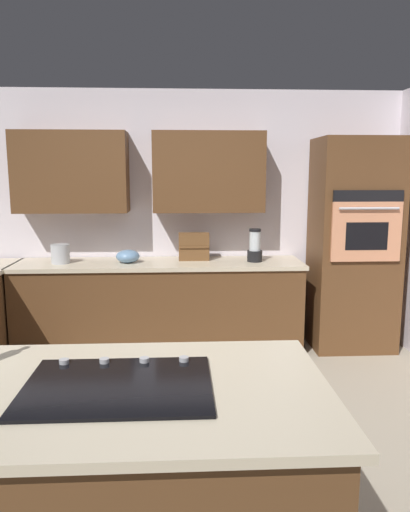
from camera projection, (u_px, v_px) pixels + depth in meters
name	position (u px, v px, depth m)	size (l,w,h in m)	color
ground_plane	(165.00, 440.00, 3.22)	(14.00, 14.00, 0.00)	#9E937F
wall_back	(162.00, 206.00, 4.98)	(6.00, 0.44, 2.60)	silver
lower_cabinets_back	(160.00, 308.00, 4.83)	(2.80, 0.60, 0.86)	brown
countertop_back	(159.00, 264.00, 4.76)	(2.84, 0.64, 0.04)	beige
island_base	(121.00, 491.00, 2.04)	(1.66, 0.96, 0.86)	brown
island_top	(118.00, 392.00, 1.96)	(1.74, 1.04, 0.04)	beige
wall_oven	(354.00, 245.00, 4.82)	(0.80, 0.66, 2.11)	brown
cooktop	(118.00, 385.00, 1.96)	(0.76, 0.56, 0.03)	black
blender	(255.00, 248.00, 4.76)	(0.15, 0.15, 0.33)	black
mixing_bowl	(128.00, 256.00, 4.71)	(0.23, 0.23, 0.13)	#668CB2
spice_rack	(194.00, 247.00, 4.83)	(0.31, 0.11, 0.28)	brown
kettle	(60.00, 254.00, 4.67)	(0.18, 0.18, 0.19)	#B7BABF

